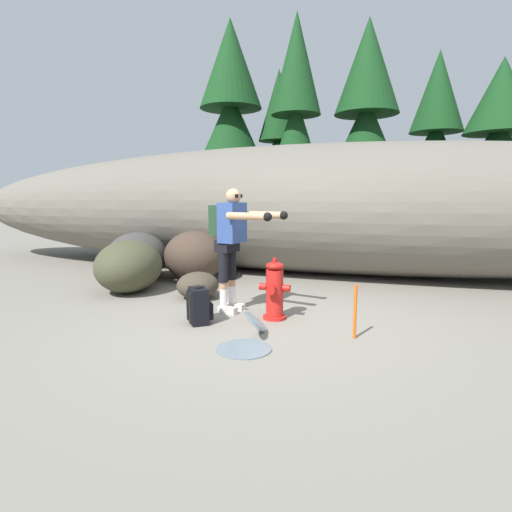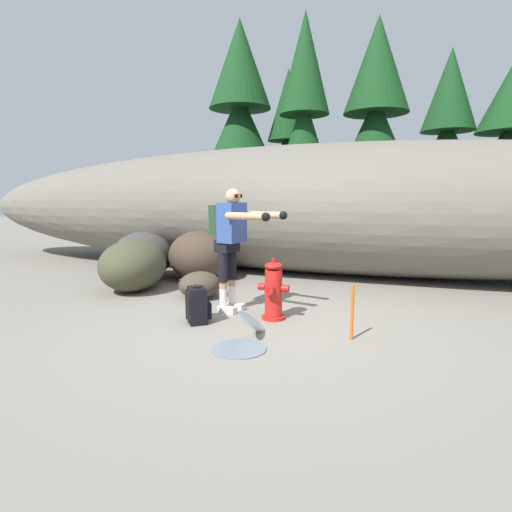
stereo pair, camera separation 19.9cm
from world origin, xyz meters
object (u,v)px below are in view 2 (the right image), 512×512
object	(u,v)px
spare_backpack	(198,305)
survey_stake	(352,313)
boulder_outlier	(200,285)
boulder_small	(199,255)
utility_worker	(232,234)
boulder_mid	(143,256)
fire_hydrant	(273,291)
boulder_large	(133,265)

from	to	relation	value
spare_backpack	survey_stake	size ratio (longest dim) A/B	0.78
spare_backpack	boulder_outlier	world-z (taller)	spare_backpack
boulder_small	utility_worker	bearing A→B (deg)	-50.46
spare_backpack	boulder_outlier	size ratio (longest dim) A/B	0.68
utility_worker	boulder_mid	bearing A→B (deg)	160.87
boulder_small	fire_hydrant	bearing A→B (deg)	-42.09
boulder_large	boulder_small	bearing A→B (deg)	62.31
utility_worker	survey_stake	distance (m)	1.90
boulder_mid	boulder_large	bearing A→B (deg)	-63.29
utility_worker	boulder_large	world-z (taller)	utility_worker
spare_backpack	boulder_outlier	xyz separation A→B (m)	(-0.59, 1.13, -0.01)
boulder_outlier	survey_stake	world-z (taller)	survey_stake
boulder_small	survey_stake	bearing A→B (deg)	-36.40
fire_hydrant	survey_stake	distance (m)	1.12
boulder_small	boulder_outlier	bearing A→B (deg)	-61.61
boulder_small	spare_backpack	bearing A→B (deg)	-62.15
spare_backpack	survey_stake	world-z (taller)	survey_stake
spare_backpack	boulder_large	bearing A→B (deg)	109.26
fire_hydrant	utility_worker	world-z (taller)	utility_worker
utility_worker	boulder_outlier	world-z (taller)	utility_worker
fire_hydrant	boulder_small	xyz separation A→B (m)	(-2.05, 1.85, 0.10)
boulder_outlier	survey_stake	xyz separation A→B (m)	(2.44, -1.08, 0.10)
fire_hydrant	utility_worker	size ratio (longest dim) A/B	0.48
utility_worker	boulder_small	bearing A→B (deg)	140.48
fire_hydrant	boulder_outlier	bearing A→B (deg)	154.85
utility_worker	boulder_mid	world-z (taller)	utility_worker
spare_backpack	survey_stake	distance (m)	1.86
survey_stake	utility_worker	bearing A→B (deg)	161.77
boulder_large	boulder_outlier	distance (m)	1.27
spare_backpack	survey_stake	xyz separation A→B (m)	(1.86, 0.05, 0.08)
utility_worker	boulder_large	bearing A→B (deg)	175.29
boulder_large	spare_backpack	bearing A→B (deg)	-32.46
boulder_large	boulder_outlier	bearing A→B (deg)	-1.57
boulder_outlier	survey_stake	distance (m)	2.67
boulder_small	boulder_outlier	world-z (taller)	boulder_small
boulder_large	boulder_outlier	world-z (taller)	boulder_large
fire_hydrant	boulder_large	bearing A→B (deg)	165.35
fire_hydrant	utility_worker	xyz separation A→B (m)	(-0.63, 0.13, 0.69)
boulder_small	boulder_outlier	size ratio (longest dim) A/B	1.65
utility_worker	spare_backpack	xyz separation A→B (m)	(-0.20, -0.60, -0.83)
fire_hydrant	spare_backpack	bearing A→B (deg)	-150.12
spare_backpack	boulder_mid	bearing A→B (deg)	99.95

